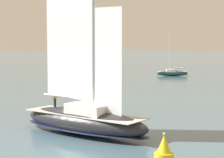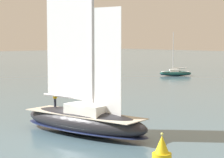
# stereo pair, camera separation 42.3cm
# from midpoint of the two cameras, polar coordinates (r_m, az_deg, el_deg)

# --- Properties ---
(ground_plane) EXTENTS (400.00, 400.00, 0.00)m
(ground_plane) POSITION_cam_midpoint_polar(r_m,az_deg,el_deg) (34.15, -3.35, -7.18)
(ground_plane) COLOR slate
(sailboat_main) EXTENTS (12.19, 5.10, 16.24)m
(sailboat_main) POSITION_cam_midpoint_polar(r_m,az_deg,el_deg) (33.88, -3.33, -5.12)
(sailboat_main) COLOR #232328
(sailboat_main) RESTS_ON ground
(sailboat_moored_outer_mooring) EXTENTS (5.50, 5.86, 8.65)m
(sailboat_moored_outer_mooring) POSITION_cam_midpoint_polar(r_m,az_deg,el_deg) (86.87, 8.41, 0.78)
(sailboat_moored_outer_mooring) COLOR #194C47
(sailboat_moored_outer_mooring) RESTS_ON ground
(channel_buoy) EXTENTS (1.13, 1.13, 2.04)m
(channel_buoy) POSITION_cam_midpoint_polar(r_m,az_deg,el_deg) (25.54, 7.00, -9.65)
(channel_buoy) COLOR yellow
(channel_buoy) RESTS_ON ground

